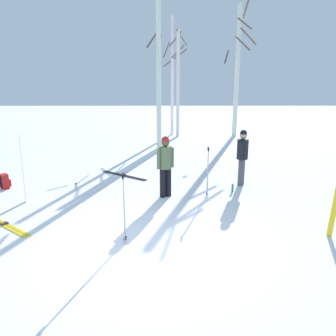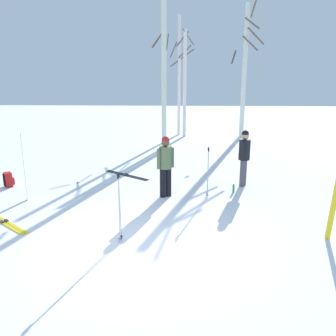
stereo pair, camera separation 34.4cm
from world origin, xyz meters
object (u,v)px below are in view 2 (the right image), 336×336
object	(u,v)px
ski_pair_lying_1	(127,175)
water_bottle_1	(233,189)
birch_tree_2	(185,82)
ski_poles_1	(208,171)
water_bottle_0	(78,186)
birch_tree_1	(179,74)
ski_pair_planted_0	(335,198)
backpack_1	(8,180)
ski_pair_planted_1	(24,168)
ski_pair_lying_0	(5,222)
person_1	(166,163)
person_2	(244,154)
birch_tree_0	(164,57)
ski_poles_0	(119,205)
birch_tree_3	(245,69)

from	to	relation	value
ski_pair_lying_1	water_bottle_1	distance (m)	3.75
birch_tree_2	ski_poles_1	bearing A→B (deg)	-86.51
water_bottle_0	water_bottle_1	world-z (taller)	water_bottle_1
birch_tree_1	water_bottle_1	bearing A→B (deg)	-80.28
ski_pair_planted_0	backpack_1	xyz separation A→B (m)	(-8.36, 3.30, -0.72)
ski_pair_planted_1	water_bottle_0	bearing A→B (deg)	41.71
water_bottle_0	ski_pair_lying_0	bearing A→B (deg)	-111.76
ski_pair_planted_1	birch_tree_2	size ratio (longest dim) A/B	0.34
person_1	person_2	distance (m)	2.57
ski_pair_planted_1	ski_pair_lying_1	bearing A→B (deg)	46.31
water_bottle_0	birch_tree_1	distance (m)	10.49
person_2	ski_pair_planted_0	size ratio (longest dim) A/B	0.91
ski_poles_1	birch_tree_1	world-z (taller)	birch_tree_1
birch_tree_0	ski_pair_planted_1	bearing A→B (deg)	-118.38
ski_pair_planted_0	birch_tree_2	xyz separation A→B (m)	(-2.96, 12.18, 1.90)
ski_pair_planted_1	backpack_1	size ratio (longest dim) A/B	4.19
backpack_1	birch_tree_1	size ratio (longest dim) A/B	0.07
ski_poles_1	birch_tree_2	world-z (taller)	birch_tree_2
person_1	water_bottle_0	xyz separation A→B (m)	(-2.66, 0.57, -0.88)
person_1	birch_tree_1	bearing A→B (deg)	88.39
ski_pair_lying_0	ski_poles_1	bearing A→B (deg)	21.94
person_1	birch_tree_0	size ratio (longest dim) A/B	0.22
ski_pair_lying_1	ski_poles_0	size ratio (longest dim) A/B	1.11
birch_tree_1	birch_tree_3	size ratio (longest dim) A/B	0.91
ski_pair_lying_1	ski_poles_1	bearing A→B (deg)	-38.51
ski_pair_planted_1	ski_poles_1	world-z (taller)	ski_pair_planted_1
ski_pair_lying_1	ski_pair_planted_0	bearing A→B (deg)	-43.07
birch_tree_2	birch_tree_0	bearing A→B (deg)	-103.87
ski_poles_0	ski_pair_planted_0	bearing A→B (deg)	2.30
ski_pair_planted_0	water_bottle_1	world-z (taller)	ski_pair_planted_0
ski_pair_planted_1	birch_tree_2	world-z (taller)	birch_tree_2
birch_tree_2	birch_tree_1	bearing A→B (deg)	118.78
ski_pair_lying_0	birch_tree_3	xyz separation A→B (m)	(7.32, 11.63, 3.48)
ski_pair_planted_0	backpack_1	world-z (taller)	ski_pair_planted_0
person_1	water_bottle_0	distance (m)	2.86
birch_tree_3	ski_pair_planted_1	bearing A→B (deg)	-126.32
ski_pair_lying_1	ski_poles_0	world-z (taller)	ski_poles_0
backpack_1	ski_poles_1	bearing A→B (deg)	-6.94
backpack_1	ski_pair_planted_0	bearing A→B (deg)	-21.56
person_2	birch_tree_1	distance (m)	9.55
backpack_1	birch_tree_0	distance (m)	7.86
ski_pair_lying_0	ski_pair_lying_1	size ratio (longest dim) A/B	0.98
water_bottle_1	ski_pair_lying_0	bearing A→B (deg)	-157.29
person_1	ski_poles_0	bearing A→B (deg)	-106.56
person_2	backpack_1	world-z (taller)	person_2
person_2	ski_poles_1	bearing A→B (deg)	-136.80
ski_pair_planted_1	birch_tree_3	bearing A→B (deg)	53.68
person_1	birch_tree_3	xyz separation A→B (m)	(3.66, 9.69, 2.51)
birch_tree_0	birch_tree_1	size ratio (longest dim) A/B	1.26
ski_pair_planted_1	backpack_1	world-z (taller)	ski_pair_planted_1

